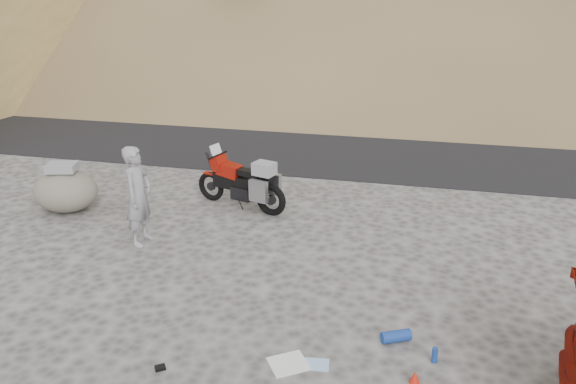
% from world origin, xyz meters
% --- Properties ---
extents(ground, '(140.00, 140.00, 0.00)m').
position_xyz_m(ground, '(0.00, 0.00, 0.00)').
color(ground, '#43413E').
rests_on(ground, ground).
extents(road, '(120.00, 7.00, 0.05)m').
position_xyz_m(road, '(0.00, 9.00, 0.00)').
color(road, black).
rests_on(road, ground).
extents(motorcycle, '(2.24, 1.07, 1.37)m').
position_xyz_m(motorcycle, '(-0.50, 3.26, 0.59)').
color(motorcycle, black).
rests_on(motorcycle, ground).
extents(man, '(0.48, 0.72, 1.93)m').
position_xyz_m(man, '(-1.91, 1.20, 0.00)').
color(man, gray).
rests_on(man, ground).
extents(boulder, '(1.45, 1.25, 1.09)m').
position_xyz_m(boulder, '(-4.24, 2.28, 0.47)').
color(boulder, '#605A52').
rests_on(boulder, ground).
extents(gear_white_cloth, '(0.65, 0.63, 0.02)m').
position_xyz_m(gear_white_cloth, '(1.64, -1.71, 0.01)').
color(gear_white_cloth, white).
rests_on(gear_white_cloth, ground).
extents(gear_blue_mat, '(0.45, 0.34, 0.17)m').
position_xyz_m(gear_blue_mat, '(3.00, -0.89, 0.08)').
color(gear_blue_mat, navy).
rests_on(gear_blue_mat, ground).
extents(gear_bottle, '(0.10, 0.10, 0.22)m').
position_xyz_m(gear_bottle, '(3.52, -1.23, 0.11)').
color(gear_bottle, navy).
rests_on(gear_bottle, ground).
extents(gear_funnel, '(0.18, 0.18, 0.18)m').
position_xyz_m(gear_funnel, '(3.27, -1.71, 0.09)').
color(gear_funnel, red).
rests_on(gear_funnel, ground).
extents(gear_glove_b, '(0.17, 0.16, 0.04)m').
position_xyz_m(gear_glove_b, '(0.03, -2.19, 0.02)').
color(gear_glove_b, black).
rests_on(gear_glove_b, ground).
extents(gear_blue_cloth, '(0.37, 0.29, 0.01)m').
position_xyz_m(gear_blue_cloth, '(2.00, -1.64, 0.01)').
color(gear_blue_cloth, '#98BBEB').
rests_on(gear_blue_cloth, ground).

